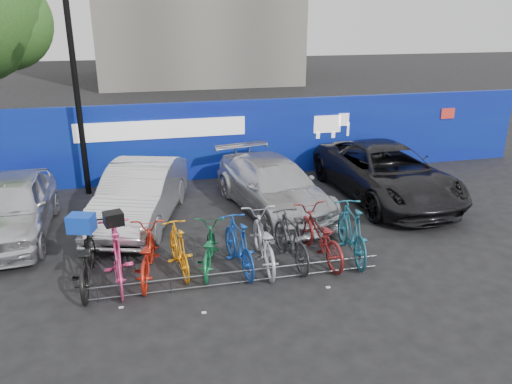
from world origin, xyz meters
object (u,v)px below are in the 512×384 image
object	(u,v)px
bike_0	(86,258)
bike_8	(319,235)
bike_5	(239,244)
bike_9	(352,231)
lamppost	(75,78)
bike_7	(291,239)
car_3	(386,172)
bike_4	(208,248)
car_2	(273,186)
bike_1	(117,255)
bike_2	(147,254)
car_1	(140,194)
bike_6	(263,241)
bike_3	(179,249)
bike_rack	(240,277)
car_0	(11,207)

from	to	relation	value
bike_0	bike_8	size ratio (longest dim) A/B	1.03
bike_5	bike_9	bearing A→B (deg)	172.53
lamppost	bike_7	distance (m)	7.47
car_3	bike_4	xyz separation A→B (m)	(-5.38, -2.97, -0.28)
car_2	bike_8	bearing A→B (deg)	-97.01
lamppost	bike_9	xyz separation A→B (m)	(5.71, -5.42, -2.68)
bike_1	bike_9	distance (m)	4.74
car_2	bike_2	distance (m)	4.39
bike_5	bike_0	bearing A→B (deg)	-8.25
car_1	bike_6	size ratio (longest dim) A/B	2.13
bike_1	bike_4	xyz separation A→B (m)	(1.75, 0.18, -0.15)
bike_3	bike_rack	bearing A→B (deg)	135.93
bike_1	car_2	bearing A→B (deg)	-147.17
bike_5	bike_6	xyz separation A→B (m)	(0.52, 0.08, -0.01)
car_3	bike_1	distance (m)	7.79
lamppost	car_3	distance (m)	8.77
bike_8	bike_1	bearing A→B (deg)	-4.86
bike_0	bike_5	distance (m)	2.91
bike_1	bike_7	size ratio (longest dim) A/B	1.10
bike_5	bike_8	xyz separation A→B (m)	(1.72, 0.05, -0.01)
bike_rack	car_0	bearing A→B (deg)	144.03
car_3	bike_5	size ratio (longest dim) A/B	2.93
bike_6	bike_7	bearing A→B (deg)	176.10
bike_5	car_3	bearing A→B (deg)	-153.69
bike_rack	car_1	xyz separation A→B (m)	(-1.75, 3.56, 0.56)
bike_3	bike_9	distance (m)	3.59
lamppost	bike_4	bearing A→B (deg)	-62.61
bike_rack	bike_6	size ratio (longest dim) A/B	2.73
car_3	bike_7	xyz separation A→B (m)	(-3.69, -3.12, -0.18)
bike_7	bike_2	bearing A→B (deg)	-6.74
lamppost	bike_3	distance (m)	6.27
bike_1	lamppost	bearing A→B (deg)	-84.69
bike_1	bike_4	size ratio (longest dim) A/B	1.17
bike_8	bike_9	world-z (taller)	bike_9
car_2	bike_7	bearing A→B (deg)	-109.27
bike_0	bike_1	xyz separation A→B (m)	(0.58, -0.09, 0.06)
bike_7	lamppost	bearing A→B (deg)	-56.03
bike_0	bike_8	xyz separation A→B (m)	(4.64, -0.02, -0.02)
bike_3	bike_7	xyz separation A→B (m)	(2.27, -0.18, 0.05)
lamppost	bike_8	size ratio (longest dim) A/B	2.99
bike_1	bike_3	size ratio (longest dim) A/B	1.22
bike_rack	bike_1	bearing A→B (deg)	165.45
bike_6	bike_7	world-z (taller)	bike_7
bike_1	bike_3	bearing A→B (deg)	-174.55
bike_rack	bike_9	bearing A→B (deg)	13.00
bike_5	car_1	bearing A→B (deg)	-64.80
car_0	car_1	size ratio (longest dim) A/B	0.96
car_0	car_3	distance (m)	9.53
bike_3	car_2	bearing A→B (deg)	-141.93
bike_1	bike_0	bearing A→B (deg)	-14.04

